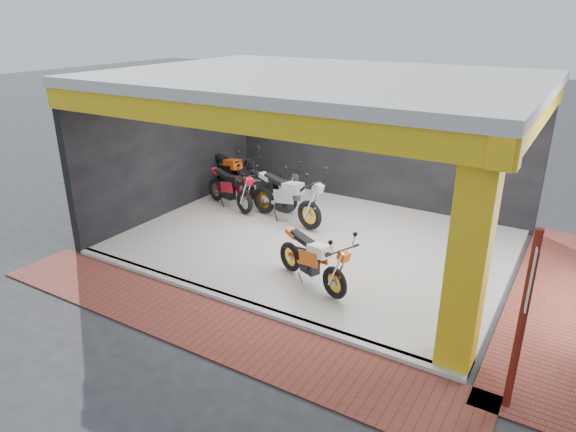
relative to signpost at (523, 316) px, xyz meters
The scene contains 17 objects.
ground 4.91m from the signpost, 164.81° to the left, with size 80.00×80.00×0.00m, color #2D2D30.
showroom_floor 5.74m from the signpost, 144.58° to the left, with size 8.00×6.00×0.10m, color silver.
showroom_ceiling 6.01m from the signpost, 144.58° to the left, with size 8.40×6.40×0.20m, color beige.
back_wall 7.81m from the signpost, 125.68° to the left, with size 8.20×0.20×3.50m, color black.
left_wall 9.24m from the signpost, 159.49° to the left, with size 0.20×6.20×3.50m, color black.
corner_column 1.01m from the signpost, 148.75° to the left, with size 0.50×0.50×3.50m, color gold.
header_beam_front 4.94m from the signpost, behind, with size 8.40×0.30×0.40m, color gold.
header_beam_right 3.80m from the signpost, 99.65° to the left, with size 0.30×6.40×0.40m, color gold.
floor_kerb 4.75m from the signpost, behind, with size 8.00×0.20×0.10m, color silver.
paver_front 4.78m from the signpost, behind, with size 9.00×1.40×0.03m, color brown.
paver_right 3.52m from the signpost, 85.58° to the left, with size 1.40×7.00×0.03m, color brown.
signpost is the anchor object (origin of this frame).
moto_hero 3.34m from the signpost, 159.62° to the left, with size 1.98×0.73×1.21m, color #E05009, non-canonical shape.
moto_row_a 6.16m from the signpost, 143.74° to the left, with size 2.34×0.87×1.43m, color #9B9DA2, non-canonical shape.
moto_row_b 7.79m from the signpost, 151.61° to the left, with size 2.00×0.74×1.22m, color #B41323, non-canonical shape.
moto_row_c 8.67m from the signpost, 148.69° to the left, with size 2.36×0.87×1.44m, color black, non-canonical shape.
moto_row_d 7.40m from the signpost, 144.12° to the left, with size 2.06×0.76×1.26m, color black, non-canonical shape.
Camera 1 is at (4.87, -7.28, 4.77)m, focal length 32.00 mm.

